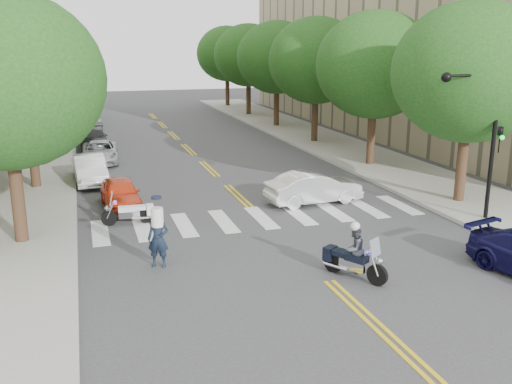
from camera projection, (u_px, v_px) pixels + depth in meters
name	position (u px, v px, depth m)	size (l,w,h in m)	color
ground	(329.00, 281.00, 16.62)	(140.00, 140.00, 0.00)	#38383A
sidewalk_left	(32.00, 157.00, 34.20)	(5.00, 60.00, 0.15)	#9E9991
sidewalk_right	(323.00, 141.00, 39.64)	(5.00, 60.00, 0.15)	#9E9991
tree_l_0	(5.00, 81.00, 18.23)	(6.40, 6.40, 8.45)	#382316
tree_l_1	(25.00, 70.00, 25.61)	(6.40, 6.40, 8.45)	#382316
tree_l_2	(36.00, 63.00, 33.00)	(6.40, 6.40, 8.45)	#382316
tree_l_3	(43.00, 59.00, 40.39)	(6.40, 6.40, 8.45)	#382316
tree_l_4	(47.00, 57.00, 47.78)	(6.40, 6.40, 8.45)	#382316
tree_l_5	(51.00, 55.00, 55.17)	(6.40, 6.40, 8.45)	#382316
tree_r_0	(470.00, 72.00, 23.26)	(6.40, 6.40, 8.45)	#382316
tree_r_1	(375.00, 65.00, 30.65)	(6.40, 6.40, 8.45)	#382316
tree_r_2	(316.00, 61.00, 38.04)	(6.40, 6.40, 8.45)	#382316
tree_r_3	(277.00, 58.00, 45.43)	(6.40, 6.40, 8.45)	#382316
tree_r_4	(248.00, 55.00, 52.82)	(6.40, 6.40, 8.45)	#382316
tree_r_5	(227.00, 54.00, 60.21)	(6.40, 6.40, 8.45)	#382316
traffic_signal_pole	(484.00, 127.00, 21.11)	(2.82, 0.42, 6.00)	black
motorcycle_police	(353.00, 253.00, 16.69)	(1.30, 1.95, 1.74)	black
motorcycle_parked	(133.00, 213.00, 21.75)	(2.01, 0.49, 1.30)	black
officer_standing	(158.00, 239.00, 17.49)	(0.66, 0.44, 1.82)	#151F30
convertible	(314.00, 188.00, 24.50)	(1.46, 4.19, 1.38)	white
parked_car_a	(121.00, 193.00, 23.81)	(1.49, 3.70, 1.26)	red
parked_car_b	(90.00, 170.00, 28.03)	(1.44, 4.13, 1.36)	white
parked_car_c	(100.00, 152.00, 32.86)	(2.03, 4.39, 1.22)	#A3A5AA
parked_car_d	(94.00, 138.00, 37.43)	(1.74, 4.29, 1.24)	black
parked_car_e	(89.00, 118.00, 46.16)	(1.78, 4.42, 1.51)	gray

